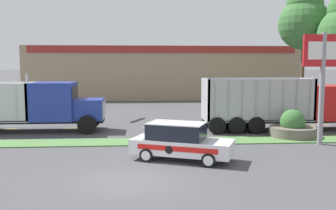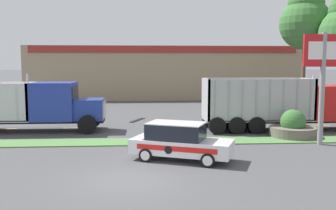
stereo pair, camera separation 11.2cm
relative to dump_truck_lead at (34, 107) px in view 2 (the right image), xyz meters
name	(u,v)px [view 2 (the right image)]	position (x,y,z in m)	size (l,w,h in m)	color
ground_plane	(131,179)	(6.50, -10.58, -1.59)	(600.00, 600.00, 0.00)	#474749
grass_verge	(135,142)	(6.50, -3.88, -1.56)	(120.00, 1.92, 0.06)	#517F42
centre_line_4	(81,128)	(2.77, 1.08, -1.59)	(2.40, 0.14, 0.01)	yellow
centre_line_5	(161,127)	(8.17, 1.08, -1.59)	(2.40, 0.14, 0.01)	yellow
centre_line_6	(238,126)	(13.57, 1.08, -1.59)	(2.40, 0.14, 0.01)	yellow
centre_line_7	(313,125)	(18.97, 1.08, -1.59)	(2.40, 0.14, 0.01)	yellow
dump_truck_lead	(34,107)	(0.00, 0.00, 0.00)	(10.99, 2.75, 3.71)	black
dump_truck_mid	(311,106)	(17.98, -0.61, -0.02)	(12.19, 2.69, 3.57)	black
rally_car	(180,141)	(8.61, -7.81, -0.75)	(4.82, 3.34, 1.72)	white
store_sign_post	(323,67)	(16.44, -5.10, 2.53)	(2.18, 0.28, 5.94)	gray
stone_planter	(293,128)	(15.78, -3.03, -1.03)	(2.68, 2.68, 1.65)	#6B6056
store_building_backdrop	(163,72)	(9.61, 25.83, 1.65)	(33.05, 12.10, 6.49)	#9E896B
tree_behind_centre	(305,19)	(22.86, 11.91, 7.07)	(4.98, 4.98, 11.92)	brown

